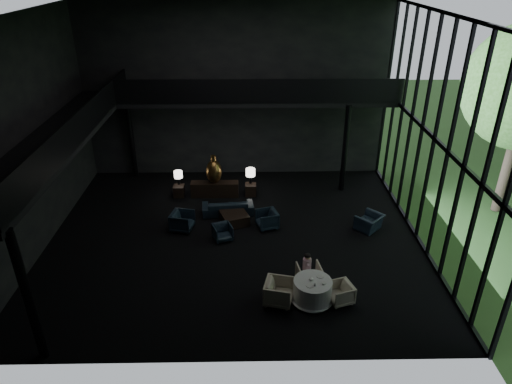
{
  "coord_description": "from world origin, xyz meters",
  "views": [
    {
      "loc": [
        0.54,
        -14.67,
        9.57
      ],
      "look_at": [
        0.81,
        0.5,
        1.71
      ],
      "focal_mm": 32.0,
      "sensor_mm": 36.0,
      "label": 1
    }
  ],
  "objects_px": {
    "console": "(215,189)",
    "dining_chair_north": "(309,274)",
    "coffee_table": "(234,218)",
    "child": "(307,262)",
    "lounge_armchair_south": "(223,233)",
    "dining_table": "(312,292)",
    "sofa": "(228,205)",
    "table_lamp_right": "(250,173)",
    "lounge_armchair_west": "(182,220)",
    "lounge_armchair_east": "(267,218)",
    "dining_chair_west": "(279,290)",
    "bronze_urn": "(214,171)",
    "dining_chair_east": "(340,293)",
    "side_table_left": "(179,191)",
    "table_lamp_left": "(178,175)",
    "window_armchair": "(369,221)",
    "side_table_right": "(251,190)"
  },
  "relations": [
    {
      "from": "lounge_armchair_west",
      "to": "window_armchair",
      "type": "xyz_separation_m",
      "value": [
        7.31,
        -0.11,
        -0.06
      ]
    },
    {
      "from": "side_table_right",
      "to": "lounge_armchair_south",
      "type": "distance_m",
      "value": 3.78
    },
    {
      "from": "lounge_armchair_south",
      "to": "dining_chair_east",
      "type": "distance_m",
      "value": 5.22
    },
    {
      "from": "console",
      "to": "lounge_armchair_south",
      "type": "bearing_deg",
      "value": -81.77
    },
    {
      "from": "lounge_armchair_south",
      "to": "dining_table",
      "type": "distance_m",
      "value": 4.58
    },
    {
      "from": "sofa",
      "to": "lounge_armchair_west",
      "type": "distance_m",
      "value": 2.13
    },
    {
      "from": "side_table_right",
      "to": "child",
      "type": "relative_size",
      "value": 0.89
    },
    {
      "from": "side_table_right",
      "to": "lounge_armchair_south",
      "type": "xyz_separation_m",
      "value": [
        -1.08,
        -3.62,
        0.04
      ]
    },
    {
      "from": "dining_chair_east",
      "to": "dining_chair_north",
      "type": "bearing_deg",
      "value": -154.11
    },
    {
      "from": "dining_chair_east",
      "to": "dining_chair_west",
      "type": "height_order",
      "value": "dining_chair_west"
    },
    {
      "from": "bronze_urn",
      "to": "lounge_armchair_south",
      "type": "bearing_deg",
      "value": -81.73
    },
    {
      "from": "window_armchair",
      "to": "coffee_table",
      "type": "bearing_deg",
      "value": -51.2
    },
    {
      "from": "bronze_urn",
      "to": "dining_chair_west",
      "type": "height_order",
      "value": "bronze_urn"
    },
    {
      "from": "side_table_right",
      "to": "window_armchair",
      "type": "distance_m",
      "value": 5.51
    },
    {
      "from": "sofa",
      "to": "child",
      "type": "bearing_deg",
      "value": 116.12
    },
    {
      "from": "dining_table",
      "to": "child",
      "type": "xyz_separation_m",
      "value": [
        -0.06,
        1.0,
        0.42
      ]
    },
    {
      "from": "console",
      "to": "table_lamp_right",
      "type": "bearing_deg",
      "value": 6.35
    },
    {
      "from": "table_lamp_left",
      "to": "lounge_armchair_east",
      "type": "height_order",
      "value": "table_lamp_left"
    },
    {
      "from": "lounge_armchair_east",
      "to": "dining_chair_west",
      "type": "xyz_separation_m",
      "value": [
        0.2,
        -4.42,
        0.07
      ]
    },
    {
      "from": "lounge_armchair_east",
      "to": "coffee_table",
      "type": "distance_m",
      "value": 1.35
    },
    {
      "from": "lounge_armchair_south",
      "to": "coffee_table",
      "type": "xyz_separation_m",
      "value": [
        0.41,
        1.2,
        -0.08
      ]
    },
    {
      "from": "coffee_table",
      "to": "child",
      "type": "distance_m",
      "value": 4.48
    },
    {
      "from": "lounge_armchair_south",
      "to": "lounge_armchair_west",
      "type": "bearing_deg",
      "value": 134.82
    },
    {
      "from": "console",
      "to": "lounge_armchair_west",
      "type": "bearing_deg",
      "value": -111.01
    },
    {
      "from": "side_table_left",
      "to": "table_lamp_right",
      "type": "height_order",
      "value": "table_lamp_right"
    },
    {
      "from": "table_lamp_left",
      "to": "window_armchair",
      "type": "relative_size",
      "value": 0.72
    },
    {
      "from": "coffee_table",
      "to": "lounge_armchair_south",
      "type": "bearing_deg",
      "value": -109.02
    },
    {
      "from": "bronze_urn",
      "to": "coffee_table",
      "type": "xyz_separation_m",
      "value": [
        0.93,
        -2.36,
        -1.0
      ]
    },
    {
      "from": "lounge_armchair_west",
      "to": "dining_chair_east",
      "type": "bearing_deg",
      "value": -116.13
    },
    {
      "from": "side_table_right",
      "to": "console",
      "type": "bearing_deg",
      "value": -178.11
    },
    {
      "from": "bronze_urn",
      "to": "sofa",
      "type": "xyz_separation_m",
      "value": [
        0.65,
        -1.58,
        -0.8
      ]
    },
    {
      "from": "window_armchair",
      "to": "dining_chair_east",
      "type": "bearing_deg",
      "value": 20.56
    },
    {
      "from": "table_lamp_right",
      "to": "dining_table",
      "type": "distance_m",
      "value": 7.52
    },
    {
      "from": "bronze_urn",
      "to": "coffee_table",
      "type": "bearing_deg",
      "value": -68.47
    },
    {
      "from": "side_table_left",
      "to": "dining_chair_east",
      "type": "distance_m",
      "value": 9.27
    },
    {
      "from": "table_lamp_right",
      "to": "sofa",
      "type": "relative_size",
      "value": 0.32
    },
    {
      "from": "bronze_urn",
      "to": "window_armchair",
      "type": "height_order",
      "value": "bronze_urn"
    },
    {
      "from": "bronze_urn",
      "to": "dining_chair_east",
      "type": "relative_size",
      "value": 1.91
    },
    {
      "from": "bronze_urn",
      "to": "side_table_left",
      "type": "xyz_separation_m",
      "value": [
        -1.6,
        0.0,
        -0.96
      ]
    },
    {
      "from": "lounge_armchair_west",
      "to": "dining_chair_north",
      "type": "xyz_separation_m",
      "value": [
        4.55,
        -3.42,
        -0.06
      ]
    },
    {
      "from": "console",
      "to": "bronze_urn",
      "type": "relative_size",
      "value": 1.65
    },
    {
      "from": "child",
      "to": "coffee_table",
      "type": "bearing_deg",
      "value": -56.25
    },
    {
      "from": "table_lamp_right",
      "to": "child",
      "type": "xyz_separation_m",
      "value": [
        1.8,
        -6.25,
        -0.29
      ]
    },
    {
      "from": "lounge_armchair_east",
      "to": "coffee_table",
      "type": "height_order",
      "value": "lounge_armchair_east"
    },
    {
      "from": "lounge_armchair_west",
      "to": "dining_chair_west",
      "type": "bearing_deg",
      "value": -128.38
    },
    {
      "from": "bronze_urn",
      "to": "dining_chair_north",
      "type": "xyz_separation_m",
      "value": [
        3.46,
        -6.23,
        -0.83
      ]
    },
    {
      "from": "side_table_left",
      "to": "child",
      "type": "relative_size",
      "value": 0.86
    },
    {
      "from": "console",
      "to": "dining_chair_north",
      "type": "bearing_deg",
      "value": -61.01
    },
    {
      "from": "sofa",
      "to": "lounge_armchair_south",
      "type": "xyz_separation_m",
      "value": [
        -0.13,
        -1.97,
        -0.11
      ]
    },
    {
      "from": "table_lamp_right",
      "to": "dining_chair_east",
      "type": "xyz_separation_m",
      "value": [
        2.72,
        -7.32,
        -0.7
      ]
    }
  ]
}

